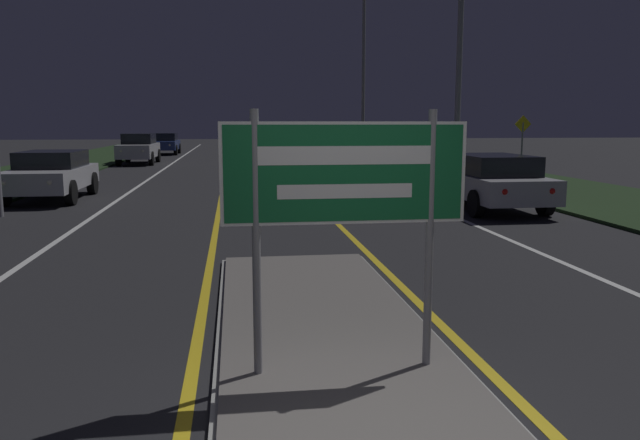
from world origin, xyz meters
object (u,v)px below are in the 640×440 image
at_px(highway_sign, 345,187).
at_px(car_receding_0, 489,180).
at_px(warning_sign, 522,142).
at_px(streetlight_right_near, 460,24).
at_px(car_receding_1, 386,154).
at_px(car_approaching_1, 139,148).
at_px(car_approaching_2, 164,143).
at_px(streetlight_right_far, 364,43).
at_px(car_receding_2, 334,144).
at_px(car_approaching_0, 51,174).

bearing_deg(highway_sign, car_receding_0, 61.24).
distance_m(car_receding_0, warning_sign, 6.71).
xyz_separation_m(streetlight_right_near, car_receding_1, (-0.27, 8.14, -4.42)).
xyz_separation_m(streetlight_right_near, car_receding_0, (-0.62, -4.14, -4.45)).
distance_m(car_approaching_1, car_approaching_2, 9.95).
height_order(streetlight_right_near, car_approaching_1, streetlight_right_near).
xyz_separation_m(streetlight_right_far, car_approaching_1, (-12.08, 0.11, -5.56)).
height_order(car_receding_0, car_receding_1, car_receding_1).
distance_m(streetlight_right_near, car_approaching_2, 27.97).
bearing_deg(car_receding_2, warning_sign, -79.57).
relative_size(car_receding_1, car_approaching_2, 1.03).
bearing_deg(car_approaching_1, streetlight_right_far, -0.52).
height_order(car_receding_2, car_approaching_1, car_approaching_1).
bearing_deg(streetlight_right_far, car_approaching_1, 179.48).
bearing_deg(car_receding_1, warning_sign, -64.26).
xyz_separation_m(highway_sign, warning_sign, (9.06, 15.68, -0.17)).
xyz_separation_m(car_receding_2, warning_sign, (3.55, -19.27, 0.71)).
bearing_deg(streetlight_right_near, warning_sign, 27.18).
height_order(car_receding_0, car_approaching_2, car_approaching_2).
xyz_separation_m(car_receding_1, warning_sign, (3.20, -6.64, 0.72)).
height_order(car_receding_0, car_receding_2, car_receding_2).
distance_m(car_receding_1, warning_sign, 7.40).
xyz_separation_m(car_receding_1, car_approaching_2, (-11.51, 16.85, 0.00)).
bearing_deg(car_approaching_2, highway_sign, -81.80).
height_order(car_receding_1, car_approaching_0, car_receding_1).
relative_size(car_approaching_0, car_approaching_1, 0.92).
distance_m(car_approaching_0, car_approaching_2, 25.57).
height_order(car_receding_1, car_approaching_2, car_receding_1).
relative_size(streetlight_right_near, warning_sign, 3.69).
distance_m(car_approaching_0, warning_sign, 15.30).
xyz_separation_m(car_approaching_0, car_approaching_1, (0.18, 15.62, 0.10)).
bearing_deg(warning_sign, car_approaching_0, -172.16).
relative_size(streetlight_right_near, car_approaching_2, 1.99).
relative_size(streetlight_right_far, car_receding_1, 2.38).
bearing_deg(car_receding_2, streetlight_right_near, -88.30).
bearing_deg(car_approaching_0, car_receding_2, 61.51).
height_order(car_approaching_0, car_approaching_2, car_approaching_2).
bearing_deg(car_approaching_1, highway_sign, -78.58).
height_order(car_receding_1, car_approaching_1, car_approaching_1).
relative_size(car_approaching_0, warning_sign, 1.82).
xyz_separation_m(streetlight_right_near, car_approaching_2, (-11.77, 24.99, -4.41)).
distance_m(car_receding_0, car_approaching_0, 12.12).
bearing_deg(car_receding_1, car_approaching_2, 124.34).
xyz_separation_m(car_approaching_1, warning_sign, (14.96, -13.53, 0.65)).
bearing_deg(streetlight_right_near, streetlight_right_far, 89.79).
distance_m(car_receding_1, car_approaching_2, 20.40).
height_order(car_receding_0, warning_sign, warning_sign).
xyz_separation_m(car_approaching_1, car_approaching_2, (0.26, 9.95, -0.07)).
xyz_separation_m(streetlight_right_near, car_receding_2, (-0.62, 20.78, -4.41)).
distance_m(car_receding_1, car_approaching_1, 13.64).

